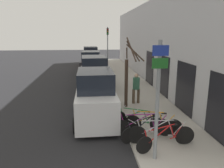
% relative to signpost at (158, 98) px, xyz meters
% --- Properties ---
extents(ground_plane, '(80.00, 80.00, 0.00)m').
position_rel_signpost_xyz_m(ground_plane, '(-1.56, 8.54, -2.16)').
color(ground_plane, black).
extents(sidewalk_curb, '(3.20, 32.00, 0.15)m').
position_rel_signpost_xyz_m(sidewalk_curb, '(1.04, 11.34, -2.08)').
color(sidewalk_curb, '#ADA89E').
rests_on(sidewalk_curb, ground).
extents(building_facade, '(0.23, 32.00, 6.50)m').
position_rel_signpost_xyz_m(building_facade, '(2.79, 11.26, 1.06)').
color(building_facade, '#BCBCC1').
rests_on(building_facade, ground).
extents(signpost, '(0.48, 0.13, 3.73)m').
position_rel_signpost_xyz_m(signpost, '(0.00, 0.00, 0.00)').
color(signpost, gray).
rests_on(signpost, sidewalk_curb).
extents(bicycle_0, '(2.13, 0.81, 0.85)m').
position_rel_signpost_xyz_m(bicycle_0, '(0.50, 0.58, -1.64)').
color(bicycle_0, black).
rests_on(bicycle_0, sidewalk_curb).
extents(bicycle_1, '(2.36, 0.47, 0.94)m').
position_rel_signpost_xyz_m(bicycle_1, '(0.48, 0.90, -1.61)').
color(bicycle_1, black).
rests_on(bicycle_1, sidewalk_curb).
extents(bicycle_2, '(2.03, 1.00, 0.84)m').
position_rel_signpost_xyz_m(bicycle_2, '(0.06, 1.40, -1.65)').
color(bicycle_2, black).
rests_on(bicycle_2, sidewalk_curb).
extents(bicycle_3, '(2.40, 0.45, 0.93)m').
position_rel_signpost_xyz_m(bicycle_3, '(0.00, 1.57, -1.61)').
color(bicycle_3, black).
rests_on(bicycle_3, sidewalk_curb).
extents(bicycle_4, '(2.13, 0.87, 0.93)m').
position_rel_signpost_xyz_m(bicycle_4, '(0.45, 1.77, -1.62)').
color(bicycle_4, black).
rests_on(bicycle_4, sidewalk_curb).
extents(bicycle_5, '(1.91, 1.28, 0.85)m').
position_rel_signpost_xyz_m(bicycle_5, '(-0.04, 2.31, -1.64)').
color(bicycle_5, black).
rests_on(bicycle_5, sidewalk_curb).
extents(parked_car_0, '(1.99, 4.56, 2.40)m').
position_rel_signpost_xyz_m(parked_car_0, '(-1.76, 3.84, -1.07)').
color(parked_car_0, silver).
rests_on(parked_car_0, ground).
extents(parked_car_1, '(2.23, 4.85, 2.45)m').
position_rel_signpost_xyz_m(parked_car_1, '(-1.69, 9.53, -1.06)').
color(parked_car_1, '#51565B').
rests_on(parked_car_1, ground).
extents(parked_car_2, '(2.32, 4.66, 2.33)m').
position_rel_signpost_xyz_m(parked_car_2, '(-1.82, 15.46, -1.09)').
color(parked_car_2, black).
rests_on(parked_car_2, ground).
extents(parked_car_3, '(2.13, 4.23, 2.42)m').
position_rel_signpost_xyz_m(parked_car_3, '(-1.85, 21.27, -1.08)').
color(parked_car_3, maroon).
rests_on(parked_car_3, ground).
extents(pedestrian_near, '(0.44, 0.38, 1.71)m').
position_rel_signpost_xyz_m(pedestrian_near, '(0.58, 5.62, -1.02)').
color(pedestrian_near, '#4C3D2D').
rests_on(pedestrian_near, sidewalk_curb).
extents(street_tree, '(0.88, 1.52, 3.70)m').
position_rel_signpost_xyz_m(street_tree, '(-0.02, 5.05, -0.33)').
color(street_tree, '#3D2D23').
rests_on(street_tree, sidewalk_curb).
extents(traffic_light, '(0.20, 0.30, 4.50)m').
position_rel_signpost_xyz_m(traffic_light, '(-0.12, 16.28, 0.87)').
color(traffic_light, gray).
rests_on(traffic_light, sidewalk_curb).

